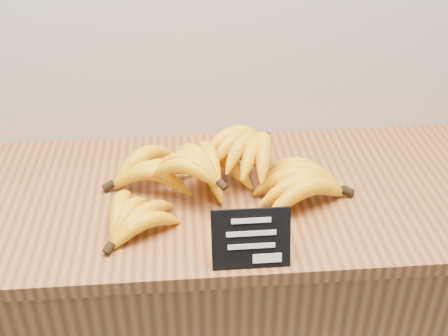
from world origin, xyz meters
TOP-DOWN VIEW (x-y plane):
  - counter_top at (0.11, 2.75)m, footprint 1.49×0.54m
  - chalkboard_sign at (0.15, 2.51)m, footprint 0.14×0.04m
  - banana_pile at (0.10, 2.74)m, footprint 0.57×0.35m

SIDE VIEW (x-z plane):
  - counter_top at x=0.11m, z-range 0.90..0.93m
  - banana_pile at x=0.10m, z-range 0.92..1.04m
  - chalkboard_sign at x=0.15m, z-range 0.93..1.04m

